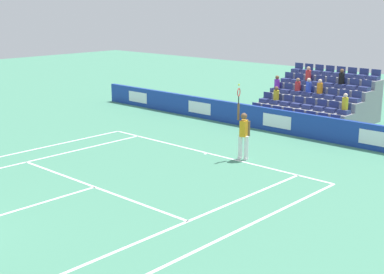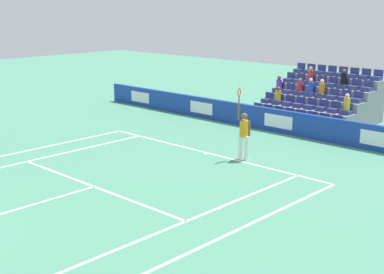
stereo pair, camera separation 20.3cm
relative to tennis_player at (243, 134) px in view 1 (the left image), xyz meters
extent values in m
cube|color=white|center=(1.53, 0.27, -0.99)|extent=(10.97, 0.10, 0.01)
cube|color=white|center=(1.53, 5.76, -0.99)|extent=(8.23, 0.10, 0.01)
cube|color=white|center=(1.53, 8.96, -0.99)|extent=(0.10, 6.40, 0.01)
cube|color=white|center=(5.65, 6.21, -0.99)|extent=(0.10, 11.89, 0.01)
cube|color=white|center=(-2.58, 6.21, -0.99)|extent=(0.10, 11.89, 0.01)
cube|color=white|center=(-3.95, 6.21, -0.99)|extent=(0.10, 11.89, 0.01)
cube|color=white|center=(1.53, 0.37, -0.99)|extent=(0.10, 0.20, 0.01)
cube|color=#193899|center=(1.53, -4.59, -0.47)|extent=(23.65, 0.20, 1.05)
cube|color=white|center=(-3.20, -4.48, -0.47)|extent=(1.51, 0.01, 0.59)
cube|color=white|center=(1.53, -4.48, -0.47)|extent=(1.51, 0.01, 0.59)
cube|color=white|center=(6.26, -4.48, -0.47)|extent=(1.51, 0.01, 0.59)
cube|color=white|center=(11.00, -4.48, -0.47)|extent=(1.51, 0.01, 0.59)
cylinder|color=white|center=(-0.12, -0.04, -0.54)|extent=(0.16, 0.16, 0.90)
cylinder|color=white|center=(0.11, 0.04, -0.54)|extent=(0.16, 0.16, 0.90)
cube|color=white|center=(-0.12, -0.04, -0.95)|extent=(0.20, 0.29, 0.08)
cube|color=white|center=(0.11, 0.04, -0.95)|extent=(0.20, 0.29, 0.08)
cube|color=orange|center=(-0.01, 0.00, 0.21)|extent=(0.33, 0.41, 0.60)
sphere|color=brown|center=(-0.01, 0.00, 0.67)|extent=(0.24, 0.24, 0.24)
cylinder|color=brown|center=(0.20, 0.07, 0.82)|extent=(0.09, 0.09, 0.62)
cylinder|color=brown|center=(-0.23, -0.03, 0.23)|extent=(0.09, 0.09, 0.56)
cylinder|color=black|center=(0.20, 0.07, 1.27)|extent=(0.04, 0.04, 0.28)
torus|color=red|center=(0.20, 0.07, 1.55)|extent=(0.13, 0.30, 0.31)
sphere|color=#D1E533|center=(0.20, 0.07, 1.83)|extent=(0.07, 0.07, 0.07)
cube|color=gray|center=(1.53, -5.67, -0.78)|extent=(4.96, 0.95, 0.42)
cube|color=navy|center=(-0.64, -5.67, -0.47)|extent=(0.48, 0.44, 0.20)
cube|color=navy|center=(-0.64, -5.87, -0.22)|extent=(0.48, 0.04, 0.30)
cube|color=navy|center=(-0.02, -5.67, -0.47)|extent=(0.48, 0.44, 0.20)
cube|color=navy|center=(-0.02, -5.87, -0.22)|extent=(0.48, 0.04, 0.30)
cube|color=navy|center=(0.60, -5.67, -0.47)|extent=(0.48, 0.44, 0.20)
cube|color=navy|center=(0.60, -5.87, -0.22)|extent=(0.48, 0.04, 0.30)
cube|color=navy|center=(1.22, -5.67, -0.47)|extent=(0.48, 0.44, 0.20)
cube|color=navy|center=(1.22, -5.87, -0.22)|extent=(0.48, 0.04, 0.30)
cube|color=navy|center=(1.84, -5.67, -0.47)|extent=(0.48, 0.44, 0.20)
cube|color=navy|center=(1.84, -5.87, -0.22)|extent=(0.48, 0.04, 0.30)
cube|color=navy|center=(2.46, -5.67, -0.47)|extent=(0.48, 0.44, 0.20)
cube|color=navy|center=(2.46, -5.87, -0.22)|extent=(0.48, 0.04, 0.30)
cube|color=navy|center=(3.08, -5.67, -0.47)|extent=(0.48, 0.44, 0.20)
cube|color=navy|center=(3.08, -5.87, -0.22)|extent=(0.48, 0.04, 0.30)
cube|color=navy|center=(3.70, -5.67, -0.47)|extent=(0.48, 0.44, 0.20)
cube|color=navy|center=(3.70, -5.87, -0.22)|extent=(0.48, 0.04, 0.30)
cube|color=gray|center=(1.53, -6.62, -0.57)|extent=(4.96, 0.95, 0.84)
cube|color=navy|center=(-0.64, -6.62, -0.05)|extent=(0.48, 0.44, 0.20)
cube|color=navy|center=(-0.64, -6.82, 0.20)|extent=(0.48, 0.04, 0.30)
cube|color=navy|center=(-0.02, -6.62, -0.05)|extent=(0.48, 0.44, 0.20)
cube|color=navy|center=(-0.02, -6.82, 0.20)|extent=(0.48, 0.04, 0.30)
cube|color=navy|center=(0.60, -6.62, -0.05)|extent=(0.48, 0.44, 0.20)
cube|color=navy|center=(0.60, -6.82, 0.20)|extent=(0.48, 0.04, 0.30)
cube|color=navy|center=(1.22, -6.62, -0.05)|extent=(0.48, 0.44, 0.20)
cube|color=navy|center=(1.22, -6.82, 0.20)|extent=(0.48, 0.04, 0.30)
cube|color=navy|center=(1.84, -6.62, -0.05)|extent=(0.48, 0.44, 0.20)
cube|color=navy|center=(1.84, -6.82, 0.20)|extent=(0.48, 0.04, 0.30)
cube|color=navy|center=(2.46, -6.62, -0.05)|extent=(0.48, 0.44, 0.20)
cube|color=navy|center=(2.46, -6.82, 0.20)|extent=(0.48, 0.04, 0.30)
cube|color=navy|center=(3.08, -6.62, -0.05)|extent=(0.48, 0.44, 0.20)
cube|color=navy|center=(3.08, -6.82, 0.20)|extent=(0.48, 0.04, 0.30)
cube|color=navy|center=(3.70, -6.62, -0.05)|extent=(0.48, 0.44, 0.20)
cube|color=navy|center=(3.70, -6.82, 0.20)|extent=(0.48, 0.04, 0.30)
cube|color=gray|center=(1.53, -7.57, -0.36)|extent=(4.96, 0.95, 1.26)
cube|color=navy|center=(-0.64, -7.57, 0.37)|extent=(0.48, 0.44, 0.20)
cube|color=navy|center=(-0.64, -7.77, 0.62)|extent=(0.48, 0.04, 0.30)
cube|color=navy|center=(-0.02, -7.57, 0.37)|extent=(0.48, 0.44, 0.20)
cube|color=navy|center=(-0.02, -7.77, 0.62)|extent=(0.48, 0.04, 0.30)
cube|color=navy|center=(0.60, -7.57, 0.37)|extent=(0.48, 0.44, 0.20)
cube|color=navy|center=(0.60, -7.77, 0.62)|extent=(0.48, 0.04, 0.30)
cube|color=navy|center=(1.22, -7.57, 0.37)|extent=(0.48, 0.44, 0.20)
cube|color=navy|center=(1.22, -7.77, 0.62)|extent=(0.48, 0.04, 0.30)
cube|color=navy|center=(1.84, -7.57, 0.37)|extent=(0.48, 0.44, 0.20)
cube|color=navy|center=(1.84, -7.77, 0.62)|extent=(0.48, 0.04, 0.30)
cube|color=navy|center=(2.46, -7.57, 0.37)|extent=(0.48, 0.44, 0.20)
cube|color=navy|center=(2.46, -7.77, 0.62)|extent=(0.48, 0.04, 0.30)
cube|color=navy|center=(3.08, -7.57, 0.37)|extent=(0.48, 0.44, 0.20)
cube|color=navy|center=(3.08, -7.77, 0.62)|extent=(0.48, 0.04, 0.30)
cube|color=navy|center=(3.70, -7.57, 0.37)|extent=(0.48, 0.44, 0.20)
cube|color=navy|center=(3.70, -7.77, 0.62)|extent=(0.48, 0.04, 0.30)
cube|color=gray|center=(1.53, -8.52, -0.15)|extent=(4.96, 0.95, 1.68)
cube|color=navy|center=(-0.64, -8.52, 0.79)|extent=(0.48, 0.44, 0.20)
cube|color=navy|center=(-0.64, -8.72, 1.04)|extent=(0.48, 0.04, 0.30)
cube|color=navy|center=(-0.02, -8.52, 0.79)|extent=(0.48, 0.44, 0.20)
cube|color=navy|center=(-0.02, -8.72, 1.04)|extent=(0.48, 0.04, 0.30)
cube|color=navy|center=(0.60, -8.52, 0.79)|extent=(0.48, 0.44, 0.20)
cube|color=navy|center=(0.60, -8.72, 1.04)|extent=(0.48, 0.04, 0.30)
cube|color=navy|center=(1.22, -8.52, 0.79)|extent=(0.48, 0.44, 0.20)
cube|color=navy|center=(1.22, -8.72, 1.04)|extent=(0.48, 0.04, 0.30)
cube|color=navy|center=(1.84, -8.52, 0.79)|extent=(0.48, 0.44, 0.20)
cube|color=navy|center=(1.84, -8.72, 1.04)|extent=(0.48, 0.04, 0.30)
cube|color=navy|center=(2.46, -8.52, 0.79)|extent=(0.48, 0.44, 0.20)
cube|color=navy|center=(2.46, -8.72, 1.04)|extent=(0.48, 0.04, 0.30)
cube|color=navy|center=(3.08, -8.52, 0.79)|extent=(0.48, 0.44, 0.20)
cube|color=navy|center=(3.08, -8.72, 1.04)|extent=(0.48, 0.04, 0.30)
cube|color=navy|center=(3.70, -8.52, 0.79)|extent=(0.48, 0.44, 0.20)
cube|color=navy|center=(3.70, -8.72, 1.04)|extent=(0.48, 0.04, 0.30)
cube|color=gray|center=(1.53, -9.47, 0.06)|extent=(4.96, 0.95, 2.10)
cube|color=navy|center=(-0.64, -9.47, 1.21)|extent=(0.48, 0.44, 0.20)
cube|color=navy|center=(-0.64, -9.67, 1.46)|extent=(0.48, 0.04, 0.30)
cube|color=navy|center=(-0.02, -9.47, 1.21)|extent=(0.48, 0.44, 0.20)
cube|color=navy|center=(-0.02, -9.67, 1.46)|extent=(0.48, 0.04, 0.30)
cube|color=navy|center=(0.60, -9.47, 1.21)|extent=(0.48, 0.44, 0.20)
cube|color=navy|center=(0.60, -9.67, 1.46)|extent=(0.48, 0.04, 0.30)
cube|color=navy|center=(1.22, -9.47, 1.21)|extent=(0.48, 0.44, 0.20)
cube|color=navy|center=(1.22, -9.67, 1.46)|extent=(0.48, 0.04, 0.30)
cube|color=navy|center=(1.84, -9.47, 1.21)|extent=(0.48, 0.44, 0.20)
cube|color=navy|center=(1.84, -9.67, 1.46)|extent=(0.48, 0.04, 0.30)
cube|color=navy|center=(2.46, -9.47, 1.21)|extent=(0.48, 0.44, 0.20)
cube|color=navy|center=(2.46, -9.67, 1.46)|extent=(0.48, 0.04, 0.30)
cube|color=navy|center=(3.08, -9.47, 1.21)|extent=(0.48, 0.44, 0.20)
cube|color=navy|center=(3.08, -9.67, 1.46)|extent=(0.48, 0.04, 0.30)
cube|color=navy|center=(3.70, -9.47, 1.21)|extent=(0.48, 0.44, 0.20)
cube|color=navy|center=(3.70, -9.67, 1.46)|extent=(0.48, 0.04, 0.30)
cylinder|color=red|center=(2.46, -8.57, 1.14)|extent=(0.28, 0.28, 0.51)
sphere|color=#D3A884|center=(2.46, -8.57, 1.50)|extent=(0.20, 0.20, 0.20)
cylinder|color=yellow|center=(-0.64, -6.67, 0.32)|extent=(0.28, 0.28, 0.55)
sphere|color=beige|center=(-0.64, -6.67, 0.70)|extent=(0.20, 0.20, 0.20)
cylinder|color=purple|center=(3.70, -7.62, 0.69)|extent=(0.28, 0.28, 0.45)
sphere|color=brown|center=(3.70, -7.62, 1.02)|extent=(0.20, 0.20, 0.20)
cylinder|color=orange|center=(1.22, -7.62, 0.72)|extent=(0.28, 0.28, 0.50)
sphere|color=beige|center=(1.22, -7.62, 1.07)|extent=(0.20, 0.20, 0.20)
cylinder|color=red|center=(2.46, -7.62, 0.69)|extent=(0.28, 0.28, 0.44)
sphere|color=#9E7251|center=(2.46, -7.62, 1.01)|extent=(0.20, 0.20, 0.20)
cylinder|color=black|center=(0.60, -8.57, 1.16)|extent=(0.28, 0.28, 0.54)
sphere|color=brown|center=(0.60, -8.57, 1.53)|extent=(0.20, 0.20, 0.20)
cylinder|color=yellow|center=(3.08, -6.67, 0.29)|extent=(0.28, 0.28, 0.48)
sphere|color=brown|center=(3.08, -6.67, 0.62)|extent=(0.20, 0.20, 0.20)
cylinder|color=blue|center=(1.84, -7.62, 0.72)|extent=(0.28, 0.28, 0.49)
sphere|color=beige|center=(1.84, -7.62, 1.06)|extent=(0.20, 0.20, 0.20)
camera|label=1|loc=(-11.92, 15.65, 4.74)|focal=50.55mm
camera|label=2|loc=(-12.06, 15.51, 4.74)|focal=50.55mm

